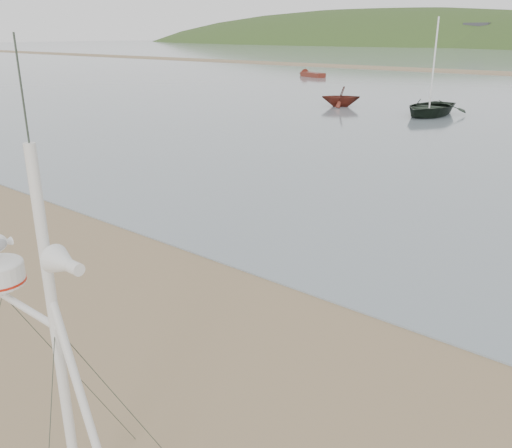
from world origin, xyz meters
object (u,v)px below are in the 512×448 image
Objects in this scene: dinghy_red_far at (308,74)px; boat_dark at (433,75)px; mast_rig at (62,427)px; boat_red at (341,87)px.

boat_dark is at bearing -41.82° from dinghy_red_far.
mast_rig is 62.18m from dinghy_red_far.
boat_dark is (-9.25, 30.96, 1.29)m from mast_rig.
mast_rig is 1.04× the size of dinghy_red_far.
boat_dark is at bearing 52.53° from boat_red.
boat_dark reaches higher than boat_red.
mast_rig is 1.02× the size of boat_dark.
boat_red is (-6.56, 0.26, -1.15)m from boat_dark.
boat_red reaches higher than dinghy_red_far.
boat_dark reaches higher than dinghy_red_far.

